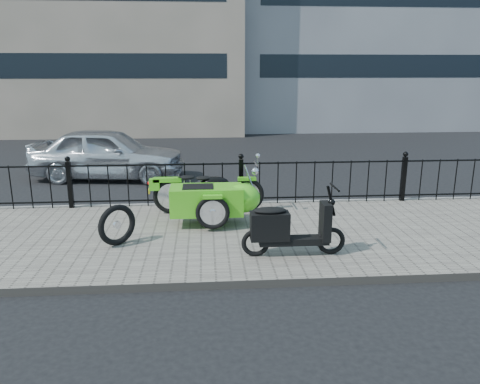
{
  "coord_description": "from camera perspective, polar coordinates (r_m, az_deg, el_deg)",
  "views": [
    {
      "loc": [
        -0.75,
        -8.17,
        2.89
      ],
      "look_at": [
        -0.13,
        -0.1,
        0.75
      ],
      "focal_mm": 35.0,
      "sensor_mm": 36.0,
      "label": 1
    }
  ],
  "objects": [
    {
      "name": "scooter",
      "position": [
        7.13,
        5.72,
        -4.52
      ],
      "size": [
        1.6,
        0.47,
        1.09
      ],
      "color": "black",
      "rests_on": "sidewalk"
    },
    {
      "name": "ground",
      "position": [
        8.7,
        0.8,
        -4.6
      ],
      "size": [
        120.0,
        120.0,
        0.0
      ],
      "primitive_type": "plane",
      "color": "black",
      "rests_on": "ground"
    },
    {
      "name": "spare_tire",
      "position": [
        7.79,
        -14.75,
        -3.9
      ],
      "size": [
        0.56,
        0.53,
        0.68
      ],
      "primitive_type": "torus",
      "rotation": [
        1.57,
        0.0,
        0.74
      ],
      "color": "black",
      "rests_on": "sidewalk"
    },
    {
      "name": "motorcycle_sidecar",
      "position": [
        8.62,
        -2.92,
        -0.67
      ],
      "size": [
        2.28,
        1.48,
        0.98
      ],
      "color": "black",
      "rests_on": "sidewalk"
    },
    {
      "name": "curb",
      "position": [
        10.05,
        0.06,
        -1.56
      ],
      "size": [
        30.0,
        0.1,
        0.12
      ],
      "primitive_type": "cube",
      "color": "gray",
      "rests_on": "ground"
    },
    {
      "name": "iron_fence",
      "position": [
        9.78,
        0.13,
        1.18
      ],
      "size": [
        14.11,
        0.11,
        1.08
      ],
      "color": "black",
      "rests_on": "sidewalk"
    },
    {
      "name": "sedan_car",
      "position": [
        13.07,
        -15.82,
        4.55
      ],
      "size": [
        4.22,
        2.11,
        1.38
      ],
      "primitive_type": "imported",
      "rotation": [
        0.0,
        0.0,
        1.45
      ],
      "color": "silver",
      "rests_on": "ground"
    },
    {
      "name": "sidewalk",
      "position": [
        8.21,
        1.11,
        -5.36
      ],
      "size": [
        30.0,
        3.8,
        0.12
      ],
      "primitive_type": "cube",
      "color": "#686058",
      "rests_on": "ground"
    },
    {
      "name": "building_tan",
      "position": [
        24.93,
        -17.76,
        21.32
      ],
      "size": [
        14.0,
        8.01,
        12.0
      ],
      "color": "#A18B7A",
      "rests_on": "ground"
    }
  ]
}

